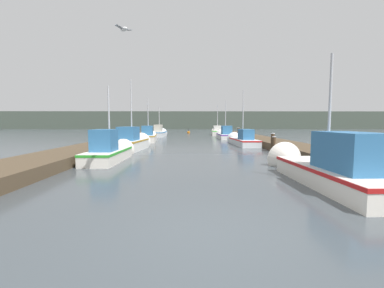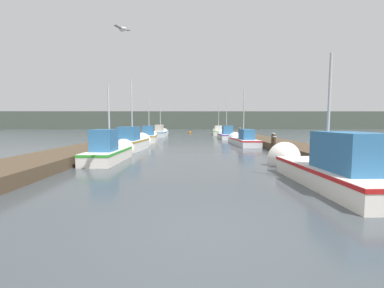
# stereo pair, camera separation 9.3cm
# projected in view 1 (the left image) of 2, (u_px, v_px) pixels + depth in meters

# --- Properties ---
(ground_plane) EXTENTS (200.00, 200.00, 0.00)m
(ground_plane) POSITION_uv_depth(u_px,v_px,m) (212.00, 239.00, 4.03)
(ground_plane) COLOR #3D4449
(dock_left) EXTENTS (2.45, 40.00, 0.45)m
(dock_left) POSITION_uv_depth(u_px,v_px,m) (113.00, 143.00, 19.87)
(dock_left) COLOR #4C3D2B
(dock_left) RESTS_ON ground_plane
(dock_right) EXTENTS (2.45, 40.00, 0.45)m
(dock_right) POSITION_uv_depth(u_px,v_px,m) (273.00, 143.00, 20.04)
(dock_right) COLOR #4C3D2B
(dock_right) RESTS_ON ground_plane
(distant_shore_ridge) EXTENTS (120.00, 16.00, 4.83)m
(distant_shore_ridge) POSITION_uv_depth(u_px,v_px,m) (190.00, 120.00, 77.24)
(distant_shore_ridge) COLOR #424C42
(distant_shore_ridge) RESTS_ON ground_plane
(fishing_boat_0) EXTENTS (1.68, 5.97, 4.25)m
(fishing_boat_0) POSITION_uv_depth(u_px,v_px,m) (321.00, 166.00, 7.96)
(fishing_boat_0) COLOR silver
(fishing_boat_0) RESTS_ON ground_plane
(fishing_boat_1) EXTENTS (1.41, 4.60, 3.89)m
(fishing_boat_1) POSITION_uv_depth(u_px,v_px,m) (111.00, 151.00, 12.36)
(fishing_boat_1) COLOR silver
(fishing_boat_1) RESTS_ON ground_plane
(fishing_boat_2) EXTENTS (1.85, 4.63, 5.03)m
(fishing_boat_2) POSITION_uv_depth(u_px,v_px,m) (133.00, 142.00, 17.28)
(fishing_boat_2) COLOR silver
(fishing_boat_2) RESTS_ON ground_plane
(fishing_boat_3) EXTENTS (1.62, 5.91, 4.83)m
(fishing_boat_3) POSITION_uv_depth(u_px,v_px,m) (242.00, 140.00, 21.15)
(fishing_boat_3) COLOR silver
(fishing_boat_3) RESTS_ON ground_plane
(fishing_boat_4) EXTENTS (1.78, 5.24, 4.50)m
(fishing_boat_4) POSITION_uv_depth(u_px,v_px,m) (149.00, 136.00, 24.83)
(fishing_boat_4) COLOR silver
(fishing_boat_4) RESTS_ON ground_plane
(fishing_boat_5) EXTENTS (1.64, 5.70, 4.70)m
(fishing_boat_5) POSITION_uv_depth(u_px,v_px,m) (225.00, 135.00, 29.35)
(fishing_boat_5) COLOR silver
(fishing_boat_5) RESTS_ON ground_plane
(fishing_boat_6) EXTENTS (1.60, 5.91, 4.18)m
(fishing_boat_6) POSITION_uv_depth(u_px,v_px,m) (160.00, 133.00, 33.85)
(fishing_boat_6) COLOR silver
(fishing_boat_6) RESTS_ON ground_plane
(fishing_boat_7) EXTENTS (1.93, 5.48, 4.89)m
(fishing_boat_7) POSITION_uv_depth(u_px,v_px,m) (217.00, 132.00, 37.98)
(fishing_boat_7) COLOR silver
(fishing_boat_7) RESTS_ON ground_plane
(mooring_piling_0) EXTENTS (0.25, 0.25, 1.27)m
(mooring_piling_0) POSITION_uv_depth(u_px,v_px,m) (238.00, 133.00, 27.59)
(mooring_piling_0) COLOR #473523
(mooring_piling_0) RESTS_ON ground_plane
(mooring_piling_1) EXTENTS (0.26, 0.26, 1.14)m
(mooring_piling_1) POSITION_uv_depth(u_px,v_px,m) (273.00, 142.00, 16.50)
(mooring_piling_1) COLOR #473523
(mooring_piling_1) RESTS_ON ground_plane
(mooring_piling_2) EXTENTS (0.33, 0.33, 0.99)m
(mooring_piling_2) POSITION_uv_depth(u_px,v_px,m) (223.00, 131.00, 41.05)
(mooring_piling_2) COLOR #473523
(mooring_piling_2) RESTS_ON ground_plane
(mooring_piling_3) EXTENTS (0.24, 0.24, 0.95)m
(mooring_piling_3) POSITION_uv_depth(u_px,v_px,m) (274.00, 144.00, 16.15)
(mooring_piling_3) COLOR #473523
(mooring_piling_3) RESTS_ON ground_plane
(channel_buoy) EXTENTS (0.48, 0.48, 0.98)m
(channel_buoy) POSITION_uv_depth(u_px,v_px,m) (189.00, 132.00, 43.38)
(channel_buoy) COLOR #BF6513
(channel_buoy) RESTS_ON ground_plane
(seagull_lead) EXTENTS (0.44, 0.50, 0.12)m
(seagull_lead) POSITION_uv_depth(u_px,v_px,m) (124.00, 29.00, 7.60)
(seagull_lead) COLOR white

